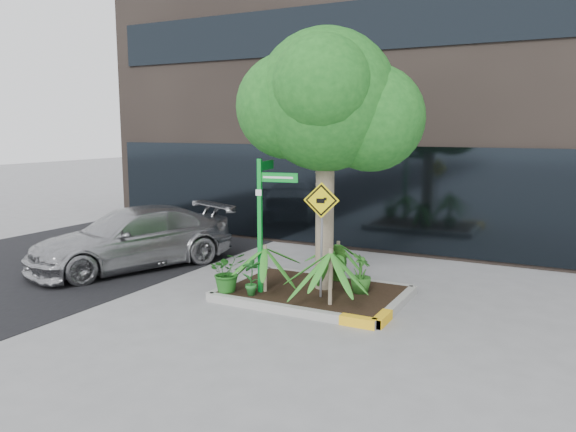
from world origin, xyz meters
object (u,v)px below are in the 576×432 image
at_px(street_sign_post, 263,214).
at_px(cattle_sign, 321,220).
at_px(tree, 326,100).
at_px(parked_car, 132,238).

distance_m(street_sign_post, cattle_sign, 1.08).
xyz_separation_m(tree, cattle_sign, (0.18, -0.55, -2.09)).
relative_size(street_sign_post, cattle_sign, 1.26).
distance_m(parked_car, cattle_sign, 5.01).
distance_m(parked_car, street_sign_post, 4.02).
bearing_deg(cattle_sign, parked_car, 158.06).
height_order(tree, parked_car, tree).
bearing_deg(tree, parked_car, -179.54).
bearing_deg(tree, street_sign_post, -139.47).
relative_size(tree, parked_car, 1.07).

